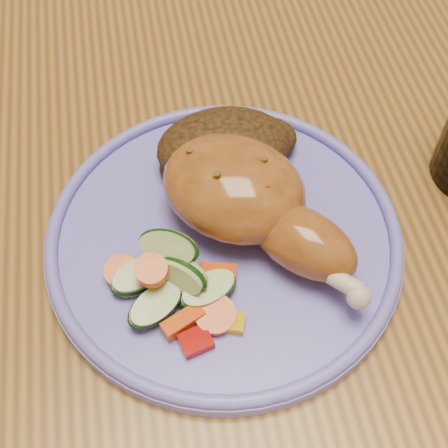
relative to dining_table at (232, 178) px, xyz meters
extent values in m
plane|color=brown|center=(0.00, 0.00, -0.67)|extent=(4.00, 4.00, 0.00)
cube|color=olive|center=(0.00, 0.00, 0.06)|extent=(0.90, 1.40, 0.04)
cube|color=brown|center=(0.39, 0.64, -0.31)|extent=(0.06, 0.06, 0.71)
cube|color=#4C2D16|center=(0.00, 0.55, -0.24)|extent=(0.42, 0.42, 0.04)
cylinder|color=#4C2D16|center=(-0.18, 0.37, -0.46)|extent=(0.04, 0.04, 0.41)
cylinder|color=#4C2D16|center=(-0.18, 0.73, -0.46)|extent=(0.04, 0.04, 0.41)
cylinder|color=#4C2D16|center=(0.18, 0.37, -0.46)|extent=(0.04, 0.04, 0.41)
cylinder|color=#4C2D16|center=(0.18, 0.73, -0.46)|extent=(0.04, 0.04, 0.41)
cylinder|color=#716BDA|center=(-0.03, -0.13, 0.09)|extent=(0.27, 0.27, 0.01)
torus|color=#716BDA|center=(-0.03, -0.13, 0.10)|extent=(0.27, 0.27, 0.01)
ellipsoid|color=#A35C22|center=(-0.02, -0.11, 0.13)|extent=(0.14, 0.14, 0.06)
ellipsoid|color=#A35C22|center=(0.02, -0.16, 0.12)|extent=(0.09, 0.10, 0.04)
sphere|color=beige|center=(0.05, -0.21, 0.12)|extent=(0.02, 0.02, 0.02)
ellipsoid|color=#402810|center=(-0.02, -0.06, 0.12)|extent=(0.11, 0.08, 0.05)
ellipsoid|color=#402810|center=(0.02, -0.05, 0.11)|extent=(0.05, 0.04, 0.03)
ellipsoid|color=#402810|center=(-0.05, -0.07, 0.10)|extent=(0.04, 0.04, 0.02)
cube|color=#A50A05|center=(-0.07, -0.21, 0.10)|extent=(0.02, 0.02, 0.01)
cube|color=#E5A507|center=(-0.04, -0.20, 0.10)|extent=(0.02, 0.02, 0.01)
cylinder|color=#F95C08|center=(-0.05, -0.20, 0.10)|extent=(0.03, 0.03, 0.01)
cube|color=#F95C08|center=(-0.07, -0.20, 0.10)|extent=(0.03, 0.02, 0.01)
cylinder|color=#F95C08|center=(-0.09, -0.17, 0.12)|extent=(0.02, 0.02, 0.01)
cylinder|color=#F95C08|center=(-0.11, -0.15, 0.10)|extent=(0.03, 0.03, 0.01)
cube|color=#F95C08|center=(-0.04, -0.16, 0.10)|extent=(0.03, 0.02, 0.01)
cylinder|color=#C6DE90|center=(-0.07, -0.17, 0.11)|extent=(0.05, 0.04, 0.04)
cylinder|color=#C6DE90|center=(-0.07, -0.15, 0.12)|extent=(0.05, 0.05, 0.04)
cylinder|color=#C6DE90|center=(-0.10, -0.16, 0.10)|extent=(0.05, 0.05, 0.02)
cylinder|color=#C6DE90|center=(-0.09, -0.18, 0.10)|extent=(0.06, 0.06, 0.02)
cylinder|color=#C6DE90|center=(-0.05, -0.18, 0.10)|extent=(0.05, 0.05, 0.02)
camera|label=1|loc=(-0.08, -0.39, 0.49)|focal=50.00mm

